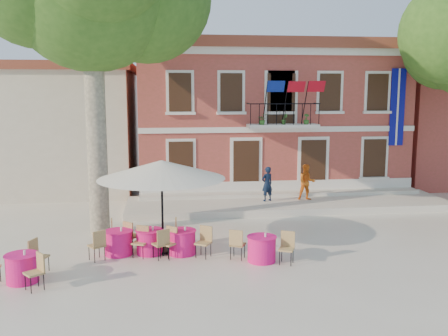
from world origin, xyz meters
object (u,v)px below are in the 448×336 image
pedestrian_orange (307,182)px  cafe_table_4 (262,248)px  cafe_table_1 (182,241)px  pedestrian_navy (267,184)px  cafe_table_0 (150,241)px  patio_umbrella (162,170)px  cafe_table_3 (118,241)px  cafe_table_2 (22,267)px

pedestrian_orange → cafe_table_4: 7.62m
cafe_table_1 → pedestrian_navy: bearing=56.2°
pedestrian_orange → cafe_table_0: (-6.69, -5.69, -0.67)m
patio_umbrella → cafe_table_3: bearing=-176.1°
cafe_table_0 → cafe_table_2: same height
pedestrian_navy → pedestrian_orange: bearing=155.4°
pedestrian_orange → cafe_table_0: pedestrian_orange is taller
pedestrian_orange → cafe_table_1: bearing=-130.8°
pedestrian_orange → cafe_table_4: (-3.35, -6.81, -0.67)m
patio_umbrella → pedestrian_orange: (6.29, 5.59, -1.56)m
cafe_table_1 → pedestrian_orange: bearing=45.8°
cafe_table_1 → cafe_table_3: same height
patio_umbrella → pedestrian_orange: bearing=41.6°
patio_umbrella → cafe_table_3: patio_umbrella is taller
cafe_table_0 → cafe_table_1: size_ratio=0.92×
pedestrian_orange → cafe_table_1: pedestrian_orange is taller
patio_umbrella → cafe_table_2: bearing=-150.8°
pedestrian_navy → pedestrian_orange: (1.77, -0.01, 0.03)m
cafe_table_3 → cafe_table_4: same height
patio_umbrella → pedestrian_navy: bearing=51.1°
pedestrian_navy → cafe_table_3: pedestrian_navy is taller
cafe_table_1 → cafe_table_3: (-1.97, 0.17, 0.00)m
cafe_table_4 → cafe_table_0: bearing=161.4°
pedestrian_orange → cafe_table_2: 12.64m
cafe_table_0 → cafe_table_4: 3.53m
pedestrian_navy → cafe_table_2: (-8.25, -7.68, -0.63)m
pedestrian_orange → cafe_table_1: (-5.69, -5.85, -0.66)m
cafe_table_2 → pedestrian_navy: bearing=42.9°
cafe_table_1 → patio_umbrella: bearing=156.0°
cafe_table_2 → cafe_table_4: 6.73m
pedestrian_navy → cafe_table_2: 11.29m
cafe_table_0 → pedestrian_orange: bearing=40.4°
patio_umbrella → cafe_table_2: 4.82m
cafe_table_2 → cafe_table_4: bearing=7.3°
pedestrian_navy → pedestrian_orange: 1.77m
patio_umbrella → cafe_table_0: bearing=-165.9°
pedestrian_navy → cafe_table_3: 8.21m
cafe_table_0 → cafe_table_2: 3.87m
pedestrian_orange → cafe_table_3: pedestrian_orange is taller
pedestrian_navy → cafe_table_3: (-5.89, -5.69, -0.63)m
cafe_table_1 → cafe_table_3: size_ratio=1.00×
pedestrian_navy → cafe_table_1: pedestrian_navy is taller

